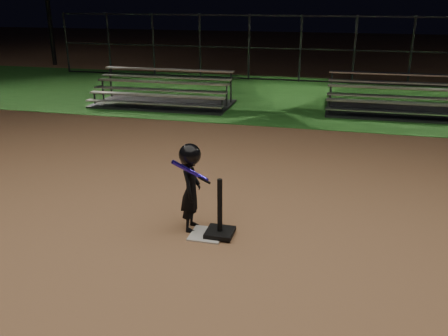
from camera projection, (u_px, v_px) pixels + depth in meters
ground at (207, 235)px, 6.62m from camera, size 80.00×80.00×0.00m
grass_strip at (290, 96)px, 15.74m from camera, size 60.00×8.00×0.01m
home_plate at (207, 234)px, 6.62m from camera, size 0.45×0.45×0.02m
batting_tee at (220, 224)px, 6.55m from camera, size 0.38×0.38×0.83m
child_batter at (191, 185)px, 6.59m from camera, size 0.46×0.57×1.27m
bleacher_left at (163, 98)px, 14.43m from camera, size 4.18×2.08×1.02m
bleacher_right at (404, 106)px, 13.35m from camera, size 4.29×2.11×1.05m
backstop_fence at (300, 49)px, 18.04m from camera, size 20.08×0.08×2.50m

